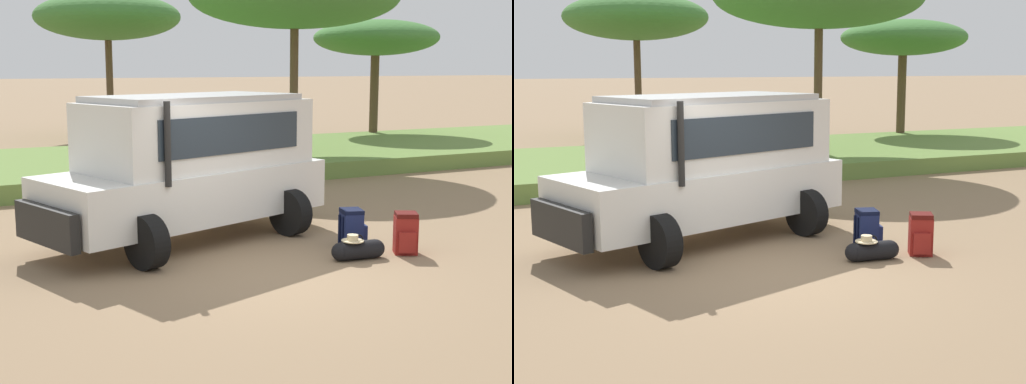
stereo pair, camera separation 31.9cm
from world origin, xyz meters
TOP-DOWN VIEW (x-y plane):
  - ground_plane at (0.00, 0.00)m, footprint 320.00×320.00m
  - grass_bank at (0.00, 10.35)m, footprint 120.00×7.00m
  - safari_vehicle at (-0.22, 2.42)m, footprint 5.45×3.63m
  - backpack_beside_front_wheel at (2.46, 0.04)m, footprint 0.46×0.50m
  - backpack_cluster_center at (1.95, 0.79)m, footprint 0.48×0.47m
  - duffel_bag_low_black_case at (1.59, 0.08)m, footprint 0.88×0.35m
  - acacia_tree_far_left at (3.07, 20.22)m, footprint 5.79×6.36m
  - acacia_tree_centre_back at (11.32, 13.48)m, footprint 4.56×4.74m

SIDE VIEW (x-z plane):
  - ground_plane at x=0.00m, z-range 0.00..0.00m
  - duffel_bag_low_black_case at x=1.59m, z-range -0.04..0.35m
  - grass_bank at x=0.00m, z-range 0.00..0.44m
  - backpack_cluster_center at x=1.95m, z-range -0.01..0.62m
  - backpack_beside_front_wheel at x=2.46m, z-range -0.01..0.65m
  - safari_vehicle at x=-0.22m, z-range 0.07..2.51m
  - acacia_tree_centre_back at x=11.32m, z-range 1.61..6.20m
  - acacia_tree_far_left at x=3.07m, z-range 1.95..7.70m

